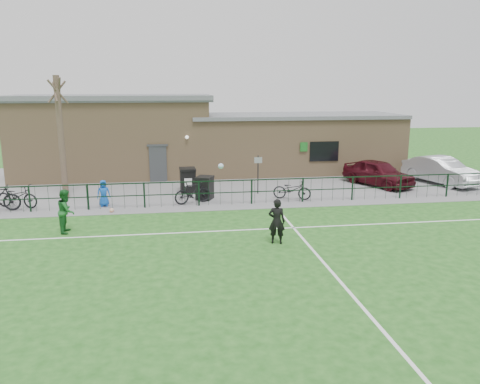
{
  "coord_description": "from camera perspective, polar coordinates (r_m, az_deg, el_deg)",
  "views": [
    {
      "loc": [
        -2.68,
        -13.27,
        5.52
      ],
      "look_at": [
        0.0,
        5.0,
        1.3
      ],
      "focal_mm": 35.0,
      "sensor_mm": 36.0,
      "label": 1
    }
  ],
  "objects": [
    {
      "name": "car_maroon",
      "position": [
        27.33,
        16.49,
        2.28
      ],
      "size": [
        3.34,
        4.57,
        1.45
      ],
      "primitive_type": "imported",
      "rotation": [
        0.0,
        0.0,
        0.43
      ],
      "color": "#3F0B13",
      "rests_on": "paving_strip"
    },
    {
      "name": "bicycle_d",
      "position": [
        22.3,
        -5.79,
        -0.01
      ],
      "size": [
        1.9,
        1.1,
        1.1
      ],
      "primitive_type": "imported",
      "rotation": [
        0.0,
        0.0,
        1.91
      ],
      "color": "black",
      "rests_on": "paving_strip"
    },
    {
      "name": "wheelie_bin_right",
      "position": [
        23.08,
        -4.32,
        0.4
      ],
      "size": [
        0.97,
        1.02,
        1.06
      ],
      "primitive_type": "cube",
      "rotation": [
        0.0,
        0.0,
        -0.42
      ],
      "color": "black",
      "rests_on": "paving_strip"
    },
    {
      "name": "goalkeeper_kick",
      "position": [
        16.69,
        4.29,
        -3.37
      ],
      "size": [
        2.13,
        3.23,
        2.47
      ],
      "color": "black",
      "rests_on": "ground"
    },
    {
      "name": "sign_post",
      "position": [
        24.16,
        2.2,
        2.13
      ],
      "size": [
        0.08,
        0.08,
        2.0
      ],
      "primitive_type": "cylinder",
      "rotation": [
        0.0,
        0.0,
        0.41
      ],
      "color": "black",
      "rests_on": "paving_strip"
    },
    {
      "name": "pitch_line_touch",
      "position": [
        21.95,
        -1.06,
        -1.69
      ],
      "size": [
        28.0,
        0.1,
        0.01
      ],
      "primitive_type": "cube",
      "color": "white",
      "rests_on": "ground"
    },
    {
      "name": "bicycle_e",
      "position": [
        23.17,
        6.36,
        0.31
      ],
      "size": [
        1.97,
        1.33,
        0.98
      ],
      "primitive_type": "imported",
      "rotation": [
        0.0,
        0.0,
        1.17
      ],
      "color": "black",
      "rests_on": "paving_strip"
    },
    {
      "name": "bare_tree",
      "position": [
        24.49,
        -20.97,
        6.12
      ],
      "size": [
        0.3,
        0.3,
        6.0
      ],
      "primitive_type": "cylinder",
      "color": "#4C3A2E",
      "rests_on": "ground"
    },
    {
      "name": "pitch_line_mid",
      "position": [
        18.33,
        0.46,
        -4.64
      ],
      "size": [
        28.0,
        0.1,
        0.01
      ],
      "primitive_type": "cube",
      "color": "white",
      "rests_on": "ground"
    },
    {
      "name": "bicycle_c",
      "position": [
        23.76,
        -25.54,
        -0.47
      ],
      "size": [
        2.16,
        1.33,
        1.07
      ],
      "primitive_type": "imported",
      "rotation": [
        0.0,
        0.0,
        1.24
      ],
      "color": "black",
      "rests_on": "paving_strip"
    },
    {
      "name": "ball_ground",
      "position": [
        21.54,
        -15.37,
        -2.17
      ],
      "size": [
        0.21,
        0.21,
        0.21
      ],
      "primitive_type": "sphere",
      "color": "silver",
      "rests_on": "ground"
    },
    {
      "name": "pitch_line_perp",
      "position": [
        15.12,
        10.43,
        -8.76
      ],
      "size": [
        0.1,
        16.0,
        0.01
      ],
      "primitive_type": "cube",
      "color": "white",
      "rests_on": "ground"
    },
    {
      "name": "perimeter_fence",
      "position": [
        22.0,
        -1.13,
        -0.05
      ],
      "size": [
        28.0,
        0.1,
        1.2
      ],
      "primitive_type": "cube",
      "color": "black",
      "rests_on": "ground"
    },
    {
      "name": "car_silver",
      "position": [
        29.07,
        23.3,
        2.44
      ],
      "size": [
        2.88,
        4.89,
        1.52
      ],
      "primitive_type": "imported",
      "rotation": [
        0.0,
        0.0,
        0.29
      ],
      "color": "#B2B5BA",
      "rests_on": "paving_strip"
    },
    {
      "name": "wheelie_bin_left",
      "position": [
        24.85,
        -6.38,
        1.39
      ],
      "size": [
        0.82,
        0.92,
        1.18
      ],
      "primitive_type": "cube",
      "rotation": [
        0.0,
        0.0,
        0.05
      ],
      "color": "black",
      "rests_on": "paving_strip"
    },
    {
      "name": "spectator_child",
      "position": [
        22.58,
        -16.3,
        -0.14
      ],
      "size": [
        0.66,
        0.49,
        1.23
      ],
      "primitive_type": "imported",
      "rotation": [
        0.0,
        0.0,
        0.18
      ],
      "color": "blue",
      "rests_on": "paving_strip"
    },
    {
      "name": "ground",
      "position": [
        14.62,
        2.88,
        -9.33
      ],
      "size": [
        90.0,
        90.0,
        0.0
      ],
      "primitive_type": "plane",
      "color": "#1C5218",
      "rests_on": "ground"
    },
    {
      "name": "outfield_player",
      "position": [
        19.07,
        -20.42,
        -2.17
      ],
      "size": [
        0.64,
        0.82,
        1.68
      ],
      "primitive_type": "imported",
      "rotation": [
        0.0,
        0.0,
        1.57
      ],
      "color": "#1B6126",
      "rests_on": "ground"
    },
    {
      "name": "clubhouse",
      "position": [
        30.01,
        -4.89,
        6.52
      ],
      "size": [
        24.25,
        5.4,
        4.96
      ],
      "color": "tan",
      "rests_on": "ground"
    },
    {
      "name": "paving_strip",
      "position": [
        27.47,
        -2.58,
        1.29
      ],
      "size": [
        34.0,
        13.0,
        0.02
      ],
      "primitive_type": "cube",
      "color": "slate",
      "rests_on": "ground"
    }
  ]
}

